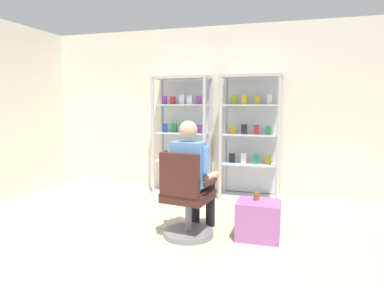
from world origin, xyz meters
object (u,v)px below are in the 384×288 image
Objects in this scene: seated_shopkeeper at (193,171)px; tea_glass at (257,196)px; display_cabinet_left at (183,134)px; display_cabinet_right at (251,137)px; office_chair at (186,203)px; storage_crate at (258,220)px.

tea_glass is (0.71, 0.11, -0.25)m from seated_shopkeeper.
display_cabinet_left reaches higher than seated_shopkeeper.
display_cabinet_left is at bearing 111.41° from seated_shopkeeper.
display_cabinet_right is 21.14× the size of tea_glass.
display_cabinet_right is 1.76m from seated_shopkeeper.
display_cabinet_left and display_cabinet_right have the same top height.
office_chair is 0.74× the size of seated_shopkeeper.
display_cabinet_right is at bearing 0.04° from display_cabinet_left.
tea_glass reaches higher than storage_crate.
display_cabinet_left is at bearing -179.96° from display_cabinet_right.
seated_shopkeeper reaches higher than office_chair.
storage_crate is 0.26m from tea_glass.
seated_shopkeeper is at bearing -176.78° from storage_crate.
display_cabinet_left is 1.10m from display_cabinet_right.
display_cabinet_right is at bearing 99.62° from tea_glass.
display_cabinet_left is 1.47× the size of seated_shopkeeper.
office_chair is 10.68× the size of tea_glass.
storage_crate is (0.74, 0.04, -0.51)m from seated_shopkeeper.
display_cabinet_right reaches higher than tea_glass.
office_chair is 0.36m from seated_shopkeeper.
display_cabinet_left is 2.04m from office_chair.
display_cabinet_left is 2.15m from tea_glass.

